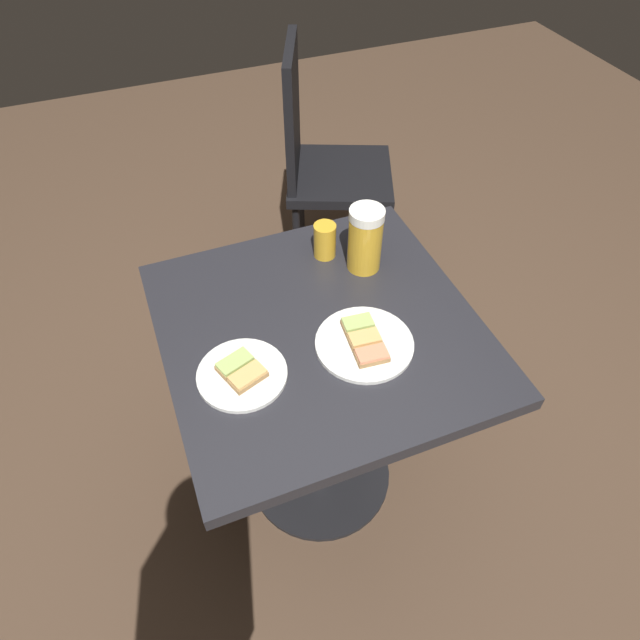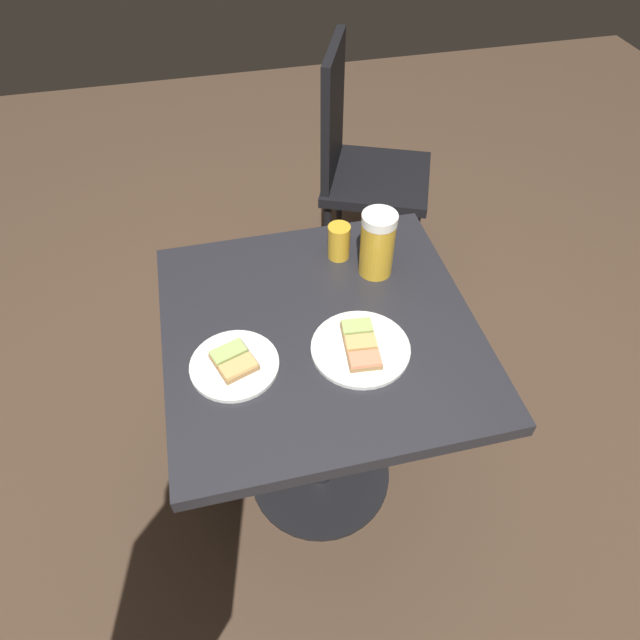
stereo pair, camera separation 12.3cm
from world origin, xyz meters
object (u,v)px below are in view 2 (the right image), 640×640
object	(u,v)px
beer_glass_small	(339,242)
beer_mug	(378,243)
cafe_chair	(359,161)
plate_near	(361,347)
plate_far	(234,364)

from	to	relation	value
beer_glass_small	beer_mug	bearing A→B (deg)	-132.69
beer_mug	beer_glass_small	bearing A→B (deg)	47.31
beer_glass_small	cafe_chair	bearing A→B (deg)	-20.79
plate_near	beer_glass_small	size ratio (longest dim) A/B	2.35
plate_near	beer_glass_small	distance (m)	0.32
plate_near	beer_glass_small	xyz separation A→B (m)	(0.32, -0.03, 0.04)
plate_near	beer_mug	bearing A→B (deg)	-23.82
cafe_chair	beer_mug	bearing A→B (deg)	9.15
plate_far	beer_glass_small	bearing A→B (deg)	-45.59
plate_near	plate_far	world-z (taller)	same
cafe_chair	plate_far	bearing A→B (deg)	-7.47
plate_far	cafe_chair	distance (m)	1.13
plate_near	cafe_chair	distance (m)	1.04
plate_near	beer_glass_small	bearing A→B (deg)	-5.64
plate_near	cafe_chair	world-z (taller)	cafe_chair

